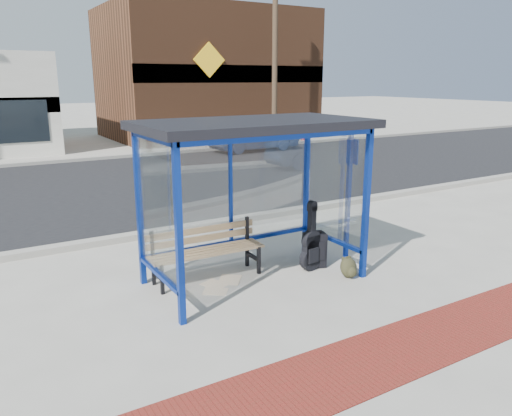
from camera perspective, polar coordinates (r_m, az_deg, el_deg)
ground at (r=7.71m, az=-0.15°, el=-8.21°), size 120.00×120.00×0.00m
brick_paver_strip at (r=5.87m, az=13.49°, el=-16.42°), size 60.00×1.00×0.01m
curb_near at (r=10.15m, az=-8.54°, el=-2.35°), size 60.00×0.25×0.12m
street_asphalt at (r=14.88m, az=-16.10°, el=2.43°), size 60.00×10.00×0.00m
curb_far at (r=19.77m, az=-20.00°, el=5.19°), size 60.00×0.25×0.12m
far_sidewalk at (r=21.63m, az=-20.99°, el=5.69°), size 60.00×4.00×0.01m
bus_shelter at (r=7.23m, az=-0.45°, el=7.30°), size 3.30×1.80×2.42m
storefront_brown at (r=27.22m, az=-5.74°, el=14.96°), size 10.00×7.08×6.40m
tree_right at (r=32.51m, az=-1.05°, el=18.93°), size 3.60×3.60×7.03m
utility_pole_east at (r=23.27m, az=2.17°, el=17.33°), size 1.60×0.24×8.00m
bench at (r=7.66m, az=-5.79°, el=-4.62°), size 1.79×0.48×0.84m
guitar_bag at (r=8.00m, az=6.31°, el=-4.42°), size 0.41×0.16×1.08m
suitcase at (r=8.17m, az=6.70°, el=-4.81°), size 0.41×0.32×0.62m
backpack at (r=7.87m, az=10.58°, el=-6.75°), size 0.30×0.27×0.33m
sign_post at (r=8.36m, az=10.59°, el=2.31°), size 0.09×0.28×2.22m
newspaper_a at (r=7.57m, az=-4.76°, el=-8.69°), size 0.40×0.44×0.01m
newspaper_b at (r=7.34m, az=-4.66°, el=-9.48°), size 0.44×0.43×0.01m
newspaper_c at (r=7.72m, az=-3.03°, el=-8.18°), size 0.50×0.52×0.01m
parked_car at (r=21.28m, az=-0.23°, el=8.21°), size 3.86×1.52×1.25m
fire_hydrant at (r=24.64m, az=5.42°, el=8.52°), size 0.34×0.23×0.76m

